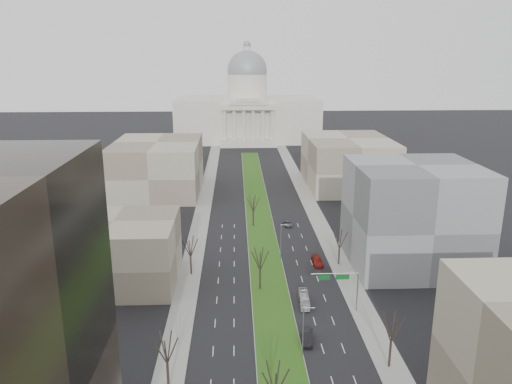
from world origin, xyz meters
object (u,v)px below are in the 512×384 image
object	(u,v)px
car_black	(307,337)
car_red	(317,261)
car_grey_far	(288,224)
box_van	(304,299)

from	to	relation	value
car_black	car_red	size ratio (longest dim) A/B	0.92
car_grey_far	box_van	world-z (taller)	box_van
car_grey_far	car_black	bearing A→B (deg)	-99.84
box_van	car_grey_far	bearing A→B (deg)	91.19
car_black	box_van	distance (m)	13.65
box_van	car_black	bearing A→B (deg)	-92.17
car_red	box_van	world-z (taller)	box_van
car_red	car_grey_far	size ratio (longest dim) A/B	1.21
car_black	car_red	xyz separation A→B (m)	(6.97, 32.62, -0.04)
car_red	box_van	distance (m)	19.87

